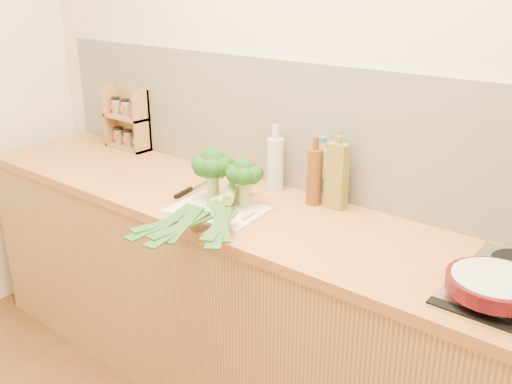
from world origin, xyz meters
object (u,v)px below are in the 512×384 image
chefs_knife (188,191)px  skillet (496,284)px  spice_rack (129,122)px  chopping_board (218,210)px

chefs_knife → skillet: (1.29, -0.08, 0.05)m
chefs_knife → spice_rack: bearing=147.7°
chefs_knife → spice_rack: size_ratio=0.87×
chefs_knife → chopping_board: bearing=-28.3°
chefs_knife → spice_rack: 0.79m
spice_rack → skillet: bearing=-10.2°
chopping_board → skillet: bearing=-6.9°
skillet → chefs_knife: bearing=159.8°
chefs_knife → skillet: skillet is taller
chopping_board → spice_rack: spice_rack is taller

